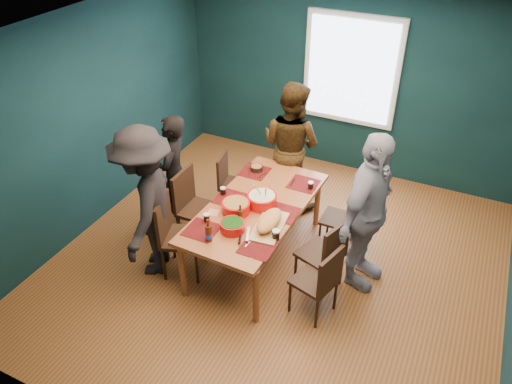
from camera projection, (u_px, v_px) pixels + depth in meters
room at (291, 153)px, 5.37m from camera, size 5.01×5.01×2.71m
dining_table at (256, 211)px, 5.66m from camera, size 1.07×2.02×0.75m
chair_left_far at (229, 179)px, 6.59m from camera, size 0.43×0.43×0.82m
chair_left_mid at (192, 202)px, 6.00m from camera, size 0.44×0.44×0.97m
chair_left_near at (174, 231)px, 5.54m from camera, size 0.56×0.56×0.99m
chair_right_far at (345, 215)px, 5.93m from camera, size 0.37×0.37×0.83m
chair_right_mid at (327, 251)px, 5.30m from camera, size 0.53×0.53×0.93m
chair_right_near at (321, 278)px, 5.00m from camera, size 0.49×0.49×0.88m
person_far_left at (174, 173)px, 6.15m from camera, size 0.50×0.64×1.54m
person_back at (291, 146)px, 6.52m from camera, size 0.97×0.83×1.75m
person_right at (367, 213)px, 5.21m from camera, size 0.65×1.15×1.86m
person_near_left at (146, 203)px, 5.40m from camera, size 1.05×1.33×1.81m
bowl_salad at (236, 207)px, 5.49m from camera, size 0.32×0.32×0.13m
bowl_dumpling at (262, 200)px, 5.59m from camera, size 0.34×0.34×0.31m
bowl_herbs at (232, 226)px, 5.22m from camera, size 0.26×0.26×0.11m
cutting_board at (269, 222)px, 5.26m from camera, size 0.37×0.72×0.16m
small_bowl at (257, 168)px, 6.22m from camera, size 0.16×0.16×0.07m
beer_bottle_a at (209, 233)px, 5.06m from camera, size 0.07×0.07×0.27m
beer_bottle_b at (240, 216)px, 5.31m from camera, size 0.06×0.06×0.23m
cola_glass_a at (207, 217)px, 5.36m from camera, size 0.07×0.07×0.10m
cola_glass_b at (276, 234)px, 5.10m from camera, size 0.08×0.08×0.11m
cola_glass_c at (311, 185)px, 5.88m from camera, size 0.07×0.07×0.09m
cola_glass_d at (223, 191)px, 5.78m from camera, size 0.07×0.07×0.09m
napkin_a at (288, 212)px, 5.52m from camera, size 0.18×0.18×0.00m
napkin_b at (213, 212)px, 5.51m from camera, size 0.14×0.14×0.00m
napkin_c at (258, 254)px, 4.94m from camera, size 0.17×0.17×0.00m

